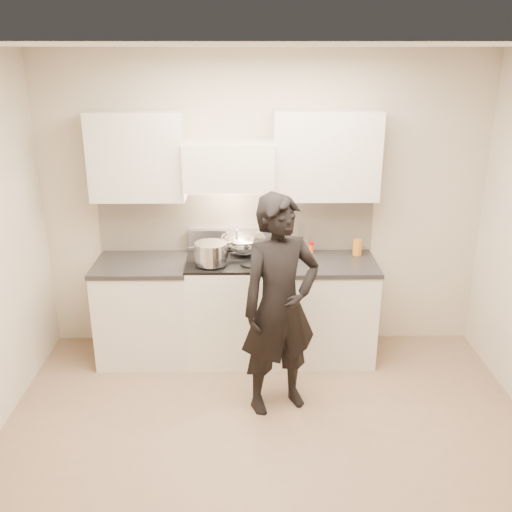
{
  "coord_description": "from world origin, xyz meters",
  "views": [
    {
      "loc": [
        -0.13,
        -3.28,
        2.68
      ],
      "look_at": [
        -0.08,
        1.05,
        1.11
      ],
      "focal_mm": 40.0,
      "sensor_mm": 36.0,
      "label": 1
    }
  ],
  "objects_px": {
    "counter_right": "(322,308)",
    "utensil_crock": "(285,243)",
    "wok": "(243,242)",
    "person": "(280,306)",
    "stove": "(231,307)"
  },
  "relations": [
    {
      "from": "stove",
      "to": "person",
      "type": "bearing_deg",
      "value": -63.79
    },
    {
      "from": "stove",
      "to": "wok",
      "type": "xyz_separation_m",
      "value": [
        0.11,
        0.1,
        0.59
      ]
    },
    {
      "from": "utensil_crock",
      "to": "person",
      "type": "bearing_deg",
      "value": -95.47
    },
    {
      "from": "stove",
      "to": "person",
      "type": "height_order",
      "value": "person"
    },
    {
      "from": "stove",
      "to": "person",
      "type": "relative_size",
      "value": 0.56
    },
    {
      "from": "person",
      "to": "wok",
      "type": "bearing_deg",
      "value": 84.85
    },
    {
      "from": "counter_right",
      "to": "utensil_crock",
      "type": "height_order",
      "value": "utensil_crock"
    },
    {
      "from": "utensil_crock",
      "to": "person",
      "type": "distance_m",
      "value": 1.03
    },
    {
      "from": "wok",
      "to": "utensil_crock",
      "type": "relative_size",
      "value": 1.44
    },
    {
      "from": "utensil_crock",
      "to": "wok",
      "type": "bearing_deg",
      "value": -164.66
    },
    {
      "from": "utensil_crock",
      "to": "person",
      "type": "relative_size",
      "value": 0.2
    },
    {
      "from": "wok",
      "to": "person",
      "type": "height_order",
      "value": "person"
    },
    {
      "from": "wok",
      "to": "person",
      "type": "distance_m",
      "value": 0.97
    },
    {
      "from": "wok",
      "to": "person",
      "type": "relative_size",
      "value": 0.28
    },
    {
      "from": "counter_right",
      "to": "utensil_crock",
      "type": "xyz_separation_m",
      "value": [
        -0.34,
        0.2,
        0.56
      ]
    }
  ]
}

